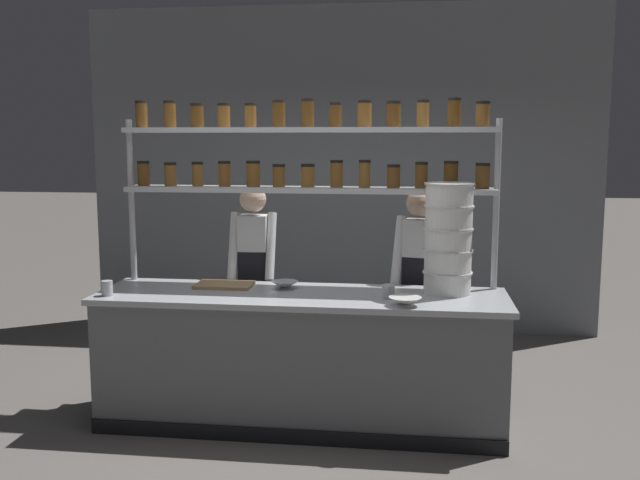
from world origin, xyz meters
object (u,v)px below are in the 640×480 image
Objects in this scene: chef_left at (254,275)px; container_stack at (448,238)px; prep_bowl_near_left at (285,285)px; prep_bowl_center_front at (405,302)px; spice_shelf_unit at (310,163)px; cutting_board at (224,285)px; chef_center at (418,281)px; serving_cup_by_board at (388,292)px; serving_cup_front at (107,288)px.

container_stack reaches higher than chef_left.
prep_bowl_near_left is at bearing 179.84° from container_stack.
chef_left is at bearing 142.95° from prep_bowl_center_front.
cutting_board is at bearing -163.49° from spice_shelf_unit.
container_stack is at bearing 56.07° from prep_bowl_center_front.
chef_left is 8.35× the size of prep_bowl_near_left.
chef_left is 2.13× the size of container_stack.
prep_bowl_near_left is 0.95m from prep_bowl_center_front.
serving_cup_by_board is (-0.20, -0.65, 0.05)m from chef_center.
container_stack is at bearing -20.29° from chef_left.
prep_bowl_center_front is at bearing -123.93° from container_stack.
cutting_board is (-1.57, 0.01, -0.37)m from container_stack.
spice_shelf_unit is 1.21m from chef_center.
serving_cup_by_board is at bearing -35.11° from spice_shelf_unit.
spice_shelf_unit is 1.67× the size of chef_left.
serving_cup_front is at bearing -151.07° from cutting_board.
chef_left reaches higher than chef_center.
chef_left is (-0.48, 0.29, -0.88)m from spice_shelf_unit.
chef_center is (1.27, -0.05, -0.01)m from chef_left.
spice_shelf_unit reaches higher than cutting_board.
chef_left is 0.48m from cutting_board.
cutting_board is 0.81m from serving_cup_front.
prep_bowl_near_left is at bearing -129.65° from spice_shelf_unit.
serving_cup_by_board is (1.18, -0.23, 0.04)m from cutting_board.
prep_bowl_near_left is (0.33, -0.47, 0.02)m from chef_left.
spice_shelf_unit reaches higher than chef_center.
chef_left is at bearing 76.61° from cutting_board.
serving_cup_by_board is at bearing -17.11° from prep_bowl_near_left.
serving_cup_front is 1.09× the size of serving_cup_by_board.
container_stack is at bearing -10.84° from spice_shelf_unit.
chef_left reaches higher than serving_cup_front.
cutting_board is 4.24× the size of serving_cup_by_board.
chef_left is 1.27m from chef_center.
serving_cup_front reaches higher than cutting_board.
serving_cup_front is (-1.99, 0.04, 0.02)m from prep_bowl_center_front.
prep_bowl_center_front is at bearing -26.25° from prep_bowl_near_left.
prep_bowl_center_front is (-0.09, -0.84, 0.04)m from chef_center.
container_stack is 3.91× the size of prep_bowl_near_left.
chef_left reaches higher than serving_cup_by_board.
spice_shelf_unit reaches higher than prep_bowl_near_left.
cutting_board is at bearing -150.43° from chef_center.
chef_center is 2.12× the size of container_stack.
spice_shelf_unit is at bearing 16.51° from cutting_board.
chef_center is 1.03m from prep_bowl_near_left.
serving_cup_by_board reaches higher than cutting_board.
prep_bowl_near_left is (-0.94, -0.42, 0.03)m from chef_center.
prep_bowl_center_front is at bearing -1.07° from serving_cup_front.
chef_left is at bearing 149.21° from spice_shelf_unit.
chef_left is at bearing 125.02° from prep_bowl_near_left.
chef_center is 1.44m from cutting_board.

